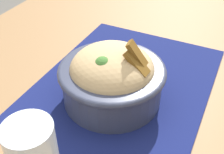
% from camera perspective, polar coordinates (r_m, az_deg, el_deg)
% --- Properties ---
extents(table, '(1.18, 0.85, 0.74)m').
position_cam_1_polar(table, '(0.63, -0.25, -7.31)').
color(table, olive).
rests_on(table, ground_plane).
extents(placemat, '(0.42, 0.33, 0.00)m').
position_cam_1_polar(placemat, '(0.58, 2.59, -1.20)').
color(placemat, '#11194C').
rests_on(placemat, table).
extents(bowl, '(0.19, 0.19, 0.13)m').
position_cam_1_polar(bowl, '(0.51, 0.00, 0.11)').
color(bowl, '#2D3347').
rests_on(bowl, placemat).
extents(fork, '(0.02, 0.13, 0.00)m').
position_cam_1_polar(fork, '(0.65, 3.43, 3.59)').
color(fork, silver).
rests_on(fork, placemat).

